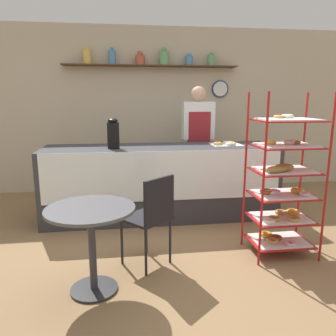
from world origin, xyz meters
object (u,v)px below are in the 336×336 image
(cafe_chair, at_px, (152,212))
(coffee_carafe, at_px, (113,134))
(person_worker, at_px, (198,140))
(pastry_rack, at_px, (283,184))
(donut_tray_counter, at_px, (227,144))
(cafe_table, at_px, (91,229))

(cafe_chair, xyz_separation_m, coffee_carafe, (-0.37, 1.23, 0.59))
(coffee_carafe, bearing_deg, person_worker, 30.44)
(pastry_rack, distance_m, donut_tray_counter, 1.25)
(cafe_table, relative_size, donut_tray_counter, 1.84)
(cafe_table, bearing_deg, pastry_rack, 13.60)
(pastry_rack, xyz_separation_m, cafe_chair, (-1.30, -0.11, -0.19))
(cafe_table, distance_m, donut_tray_counter, 2.35)
(cafe_chair, distance_m, donut_tray_counter, 1.78)
(cafe_table, distance_m, coffee_carafe, 1.67)
(coffee_carafe, distance_m, donut_tray_counter, 1.49)
(cafe_table, bearing_deg, coffee_carafe, 84.62)
(cafe_chair, relative_size, donut_tray_counter, 2.24)
(cafe_table, xyz_separation_m, donut_tray_counter, (1.62, 1.65, 0.42))
(cafe_chair, distance_m, coffee_carafe, 1.41)
(pastry_rack, distance_m, cafe_table, 1.87)
(pastry_rack, bearing_deg, cafe_table, -166.40)
(person_worker, xyz_separation_m, cafe_chair, (-0.86, -1.95, -0.41))
(person_worker, relative_size, cafe_table, 2.41)
(cafe_table, xyz_separation_m, cafe_chair, (0.51, 0.33, -0.00))
(pastry_rack, relative_size, cafe_table, 2.25)
(coffee_carafe, bearing_deg, donut_tray_counter, 3.62)
(person_worker, relative_size, cafe_chair, 1.98)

